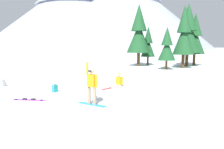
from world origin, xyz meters
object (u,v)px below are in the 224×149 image
object	(u,v)px
loose_snowboard_far_spare	(29,100)
pine_tree_twin	(184,34)
snowboarder_midground	(118,82)
pine_tree_short	(139,33)
pine_tree_slender	(148,44)
pine_tree_young	(188,32)
pine_tree_tall	(167,46)
pine_tree_leaning	(195,37)
backpack_teal	(55,89)
backpack_grey	(3,83)
snowboarder_foreground	(92,85)

from	to	relation	value
loose_snowboard_far_spare	pine_tree_twin	xyz separation A→B (m)	(9.04, 19.24, 4.17)
snowboarder_midground	pine_tree_short	world-z (taller)	pine_tree_short
pine_tree_slender	pine_tree_short	world-z (taller)	pine_tree_short
snowboarder_midground	pine_tree_young	world-z (taller)	pine_tree_young
snowboarder_midground	pine_tree_slender	world-z (taller)	pine_tree_slender
snowboarder_midground	pine_tree_tall	distance (m)	12.83
pine_tree_slender	pine_tree_tall	size ratio (longest dim) A/B	1.12
pine_tree_young	pine_tree_short	size ratio (longest dim) A/B	1.01
pine_tree_twin	pine_tree_leaning	world-z (taller)	pine_tree_twin
snowboarder_midground	backpack_teal	bearing A→B (deg)	-141.63
backpack_grey	pine_tree_young	distance (m)	23.94
snowboarder_midground	pine_tree_twin	size ratio (longest dim) A/B	0.23
pine_tree_slender	backpack_teal	bearing A→B (deg)	-101.19
backpack_teal	pine_tree_young	distance (m)	22.59
pine_tree_short	backpack_teal	bearing A→B (deg)	-99.02
backpack_teal	pine_tree_leaning	bearing A→B (deg)	64.15
pine_tree_slender	loose_snowboard_far_spare	bearing A→B (deg)	-100.97
loose_snowboard_far_spare	backpack_grey	world-z (taller)	backpack_grey
snowboarder_foreground	pine_tree_young	xyz separation A→B (m)	(6.37, 22.33, 3.67)
pine_tree_short	pine_tree_leaning	bearing A→B (deg)	22.76
snowboarder_foreground	loose_snowboard_far_spare	bearing A→B (deg)	177.71
backpack_grey	pine_tree_short	distance (m)	19.69
pine_tree_twin	pine_tree_short	bearing A→B (deg)	164.05
pine_tree_slender	pine_tree_leaning	distance (m)	6.70
pine_tree_slender	pine_tree_short	bearing A→B (deg)	-119.01
backpack_teal	pine_tree_leaning	distance (m)	24.68
pine_tree_young	pine_tree_short	distance (m)	6.61
snowboarder_foreground	backpack_grey	xyz separation A→B (m)	(-7.43, 3.27, -0.72)
pine_tree_tall	pine_tree_young	bearing A→B (deg)	62.23
pine_tree_slender	pine_tree_twin	bearing A→B (deg)	-38.73
snowboarder_foreground	pine_tree_short	distance (m)	21.33
snowboarder_foreground	pine_tree_twin	distance (m)	20.44
backpack_grey	pine_tree_short	size ratio (longest dim) A/B	0.06
loose_snowboard_far_spare	snowboarder_midground	bearing A→B (deg)	52.64
pine_tree_young	pine_tree_leaning	distance (m)	2.32
backpack_teal	pine_tree_tall	distance (m)	16.40
snowboarder_foreground	backpack_grey	distance (m)	8.15
snowboarder_foreground	loose_snowboard_far_spare	distance (m)	3.53
pine_tree_slender	snowboarder_midground	bearing A→B (deg)	-92.53
pine_tree_short	pine_tree_young	bearing A→B (deg)	11.47
backpack_grey	pine_tree_short	world-z (taller)	pine_tree_short
snowboarder_foreground	pine_tree_short	size ratio (longest dim) A/B	0.24
backpack_grey	pine_tree_tall	world-z (taller)	pine_tree_tall
snowboarder_foreground	pine_tree_leaning	xyz separation A→B (m)	(7.56, 24.23, 3.07)
backpack_grey	pine_tree_young	xyz separation A→B (m)	(13.81, 19.07, 4.39)
backpack_grey	pine_tree_leaning	world-z (taller)	pine_tree_leaning
snowboarder_midground	pine_tree_twin	world-z (taller)	pine_tree_twin
snowboarder_foreground	pine_tree_slender	world-z (taller)	pine_tree_slender
backpack_grey	backpack_teal	bearing A→B (deg)	-12.67
snowboarder_foreground	backpack_teal	size ratio (longest dim) A/B	4.21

